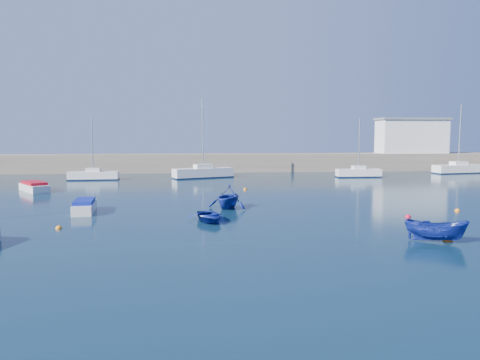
{
  "coord_description": "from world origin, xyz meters",
  "views": [
    {
      "loc": [
        -2.43,
        -22.42,
        5.7
      ],
      "look_at": [
        1.28,
        17.76,
        1.6
      ],
      "focal_mm": 35.0,
      "sensor_mm": 36.0,
      "label": 1
    }
  ],
  "objects": [
    {
      "name": "buoy_2",
      "position": [
        16.45,
        9.62,
        0.0
      ],
      "size": [
        0.38,
        0.38,
        0.38
      ],
      "primitive_type": "sphere",
      "color": "orange",
      "rests_on": "ground"
    },
    {
      "name": "dinghy_left",
      "position": [
        -0.12,
        12.37,
        0.89
      ],
      "size": [
        4.1,
        4.32,
        1.79
      ],
      "primitive_type": "imported",
      "rotation": [
        0.0,
        0.0,
        -0.44
      ],
      "color": "navy",
      "rests_on": "ground"
    },
    {
      "name": "back_wall",
      "position": [
        0.0,
        46.0,
        1.3
      ],
      "size": [
        96.0,
        4.5,
        2.6
      ],
      "primitive_type": "cube",
      "color": "#756859",
      "rests_on": "ground"
    },
    {
      "name": "dinghy_center",
      "position": [
        -1.7,
        7.34,
        0.33
      ],
      "size": [
        2.93,
        3.62,
        0.66
      ],
      "primitive_type": "imported",
      "rotation": [
        0.0,
        0.0,
        0.22
      ],
      "color": "navy",
      "rests_on": "ground"
    },
    {
      "name": "sailboat_6",
      "position": [
        -1.68,
        36.61,
        0.68
      ],
      "size": [
        7.83,
        4.69,
        9.94
      ],
      "rotation": [
        0.0,
        0.0,
        1.94
      ],
      "color": "silver",
      "rests_on": "ground"
    },
    {
      "name": "ground",
      "position": [
        0.0,
        0.0,
        0.0
      ],
      "size": [
        220.0,
        220.0,
        0.0
      ],
      "primitive_type": "plane",
      "color": "#0C2437",
      "rests_on": "ground"
    },
    {
      "name": "buoy_5",
      "position": [
        10.7,
        0.64,
        0.0
      ],
      "size": [
        0.51,
        0.51,
        0.51
      ],
      "primitive_type": "sphere",
      "color": "orange",
      "rests_on": "ground"
    },
    {
      "name": "sailboat_7",
      "position": [
        18.22,
        35.68,
        0.59
      ],
      "size": [
        5.67,
        1.62,
        7.56
      ],
      "rotation": [
        0.0,
        0.0,
        1.58
      ],
      "color": "silver",
      "rests_on": "ground"
    },
    {
      "name": "dinghy_right",
      "position": [
        9.97,
        0.52,
        0.6
      ],
      "size": [
        3.31,
        2.45,
        1.2
      ],
      "primitive_type": "imported",
      "rotation": [
        0.0,
        0.0,
        1.1
      ],
      "color": "navy",
      "rests_on": "ground"
    },
    {
      "name": "buoy_1",
      "position": [
        11.75,
        7.57,
        0.0
      ],
      "size": [
        0.4,
        0.4,
        0.4
      ],
      "primitive_type": "sphere",
      "color": "red",
      "rests_on": "ground"
    },
    {
      "name": "buoy_0",
      "position": [
        -10.68,
        5.86,
        0.0
      ],
      "size": [
        0.38,
        0.38,
        0.38
      ],
      "primitive_type": "sphere",
      "color": "orange",
      "rests_on": "ground"
    },
    {
      "name": "buoy_3",
      "position": [
        2.35,
        23.71,
        0.0
      ],
      "size": [
        0.39,
        0.39,
        0.39
      ],
      "primitive_type": "sphere",
      "color": "orange",
      "rests_on": "ground"
    },
    {
      "name": "sailboat_8",
      "position": [
        34.22,
        40.03,
        0.66
      ],
      "size": [
        7.54,
        3.27,
        9.58
      ],
      "rotation": [
        0.0,
        0.0,
        1.74
      ],
      "color": "silver",
      "rests_on": "ground"
    },
    {
      "name": "sailboat_5",
      "position": [
        -14.9,
        35.09,
        0.57
      ],
      "size": [
        5.94,
        1.89,
        7.79
      ],
      "rotation": [
        0.0,
        0.0,
        1.61
      ],
      "color": "silver",
      "rests_on": "ground"
    },
    {
      "name": "motorboat_2",
      "position": [
        -18.27,
        24.47,
        0.45
      ],
      "size": [
        3.97,
        4.73,
        0.95
      ],
      "rotation": [
        0.0,
        0.0,
        0.61
      ],
      "color": "silver",
      "rests_on": "ground"
    },
    {
      "name": "motorboat_1",
      "position": [
        -10.5,
        11.59,
        0.44
      ],
      "size": [
        1.74,
        3.94,
        0.94
      ],
      "rotation": [
        0.0,
        0.0,
        0.11
      ],
      "color": "silver",
      "rests_on": "ground"
    },
    {
      "name": "harbor_office",
      "position": [
        30.0,
        46.0,
        5.1
      ],
      "size": [
        10.0,
        4.0,
        5.0
      ],
      "primitive_type": "cube",
      "color": "silver",
      "rests_on": "back_wall"
    }
  ]
}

